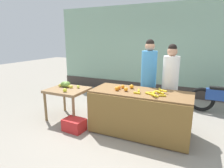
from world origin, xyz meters
TOP-DOWN VIEW (x-y plane):
  - ground_plane at (0.00, 0.00)m, footprint 24.00×24.00m
  - market_wall_back at (0.00, 3.03)m, footprint 7.33×0.23m
  - fruit_stall_counter at (0.42, -0.01)m, footprint 1.97×0.82m
  - side_table_wooden at (-1.37, 0.00)m, footprint 0.90×0.79m
  - banana_bunch_pile at (0.68, -0.07)m, footprint 0.60×0.67m
  - orange_pile at (0.06, -0.01)m, footprint 0.31×0.36m
  - mango_papaya_pile at (-1.48, 0.10)m, footprint 0.58×0.54m
  - vendor_woman_blue_shirt at (0.40, 0.64)m, footprint 0.34×0.34m
  - vendor_woman_white_shirt at (0.88, 0.62)m, footprint 0.34×0.34m
  - parked_motorcycle at (2.04, 1.85)m, footprint 1.60×0.18m
  - produce_crate at (-0.87, -0.49)m, footprint 0.46×0.35m
  - produce_sack at (-0.67, 0.72)m, footprint 0.45×0.41m

SIDE VIEW (x-z plane):
  - ground_plane at x=0.00m, z-range 0.00..0.00m
  - produce_crate at x=-0.87m, z-range 0.00..0.26m
  - produce_sack at x=-0.67m, z-range 0.00..0.50m
  - parked_motorcycle at x=2.04m, z-range -0.04..0.84m
  - fruit_stall_counter at x=0.42m, z-range 0.00..0.89m
  - side_table_wooden at x=-1.37m, z-range 0.27..1.02m
  - mango_papaya_pile at x=-1.48m, z-range 0.74..0.88m
  - vendor_woman_white_shirt at x=0.88m, z-range 0.01..1.81m
  - banana_bunch_pile at x=0.68m, z-range 0.88..0.95m
  - orange_pile at x=0.06m, z-range 0.89..0.97m
  - vendor_woman_blue_shirt at x=0.40m, z-range 0.01..1.91m
  - market_wall_back at x=0.00m, z-range -0.03..2.99m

